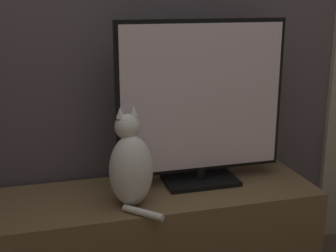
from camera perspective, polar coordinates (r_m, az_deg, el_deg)
wall_back at (r=2.18m, az=-3.10°, el=14.95°), size 4.80×0.05×2.60m
tv_stand at (r=2.20m, az=-1.05°, el=-13.79°), size 1.41×0.46×0.49m
tv at (r=2.08m, az=4.12°, el=2.69°), size 0.77×0.20×0.74m
cat at (r=1.92m, az=-4.60°, el=-4.90°), size 0.21×0.29×0.41m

